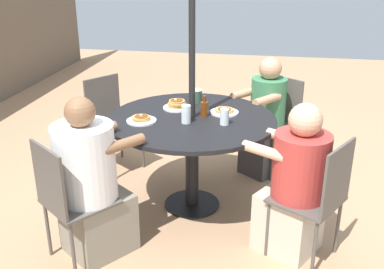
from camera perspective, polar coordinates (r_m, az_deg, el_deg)
The scene contains 17 objects.
ground_plane at distance 3.77m, azimuth -0.00°, elevation -8.86°, with size 12.00×12.00×0.00m, color tan.
patio_table at distance 3.47m, azimuth -0.00°, elevation 0.65°, with size 1.29×1.29×0.77m.
umbrella_pole at distance 3.34m, azimuth -0.00°, elevation 7.21°, with size 0.05×0.05×2.16m, color black.
patio_chair_north at distance 4.29m, azimuth 10.67°, elevation 2.04°, with size 0.56×0.56×0.87m.
diner_north at distance 4.16m, azimuth 9.28°, elevation 1.66°, with size 0.56×0.53×1.10m.
patio_chair_east at distance 4.31m, azimuth -10.31°, elevation 2.15°, with size 0.56×0.56×0.87m.
patio_chair_south at distance 2.99m, azimuth -15.50°, elevation -7.61°, with size 0.56×0.56×0.87m.
diner_south at distance 3.05m, azimuth -12.69°, elevation -6.46°, with size 0.62×0.60×1.13m.
patio_chair_west at distance 3.02m, azimuth 15.79°, elevation -7.37°, with size 0.55×0.55×0.87m.
diner_west at distance 3.08m, azimuth 12.91°, elevation -6.58°, with size 0.55×0.60×1.08m.
pancake_plate_a at distance 3.63m, azimuth -1.95°, elevation 3.75°, with size 0.22×0.22×0.08m.
pancake_plate_b at distance 3.36m, azimuth -6.44°, elevation 1.90°, with size 0.22×0.22×0.05m.
pancake_plate_c at distance 3.53m, azimuth 4.13°, elevation 2.93°, with size 0.22×0.22×0.04m.
syrup_bottle at distance 3.45m, azimuth 1.59°, elevation 3.37°, with size 0.08×0.06×0.16m.
coffee_cup at distance 3.77m, azimuth 0.59°, elevation 4.92°, with size 0.09×0.09×0.11m.
drinking_glass_a at distance 3.28m, azimuth 4.15°, elevation 2.26°, with size 0.07×0.07×0.12m, color silver.
drinking_glass_b at distance 3.30m, azimuth -0.76°, elevation 2.60°, with size 0.07×0.07×0.14m, color silver.
Camera 1 is at (-3.18, -0.57, 1.93)m, focal length 42.00 mm.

